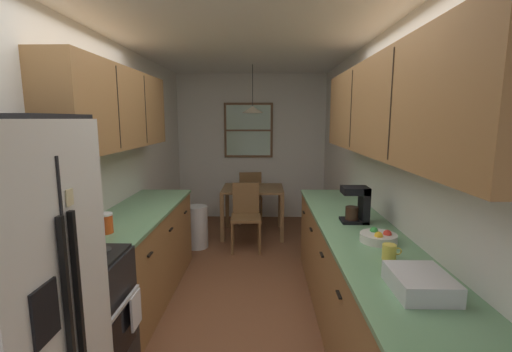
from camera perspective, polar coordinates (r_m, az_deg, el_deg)
ground_plane at (r=4.06m, az=-2.06°, el=-16.67°), size 12.00×12.00×0.00m
wall_left at (r=4.00m, az=-21.86°, el=1.41°), size 0.10×9.00×2.55m
wall_right at (r=3.85m, az=18.33°, el=1.32°), size 0.10×9.00×2.55m
wall_back at (r=6.32m, az=-0.73°, el=4.72°), size 4.40×0.10×2.55m
ceiling_slab at (r=3.74m, az=-2.31°, el=21.83°), size 4.40×9.00×0.08m
stove_range at (r=2.70m, az=-27.60°, el=-20.73°), size 0.66×0.60×1.10m
microwave_over_range at (r=2.43m, az=-32.02°, el=4.73°), size 0.39×0.64×0.32m
counter_left at (r=3.76m, az=-18.14°, el=-11.81°), size 0.64×1.96×0.90m
upper_cabinets_left at (r=3.53m, az=-21.75°, el=10.07°), size 0.33×2.04×0.73m
counter_right at (r=3.10m, az=16.41°, el=-16.46°), size 0.64×3.26×0.90m
upper_cabinets_right at (r=2.79m, az=20.83°, el=10.36°), size 0.33×2.94×0.72m
dining_table at (r=5.39m, az=-0.52°, el=-3.15°), size 0.92×0.77×0.74m
dining_chair_near at (r=4.85m, az=-1.64°, el=-5.99°), size 0.42×0.42×0.90m
dining_chair_far at (r=5.99m, az=-1.00°, el=-3.02°), size 0.45×0.45×0.90m
pendant_light at (r=5.26m, az=-0.54°, el=10.73°), size 0.33×0.33×0.69m
back_window at (r=6.23m, az=-1.23°, el=7.40°), size 0.85×0.05×0.95m
trash_bin at (r=4.99m, az=-9.51°, el=-8.13°), size 0.29×0.29×0.59m
storage_canister at (r=2.97m, az=-23.21°, el=-7.03°), size 0.11×0.11×0.16m
dish_towel at (r=2.67m, az=-18.89°, el=-19.83°), size 0.02×0.16×0.24m
coffee_maker at (r=3.12m, az=16.21°, el=-4.33°), size 0.22×0.18×0.31m
mug_by_coffeemaker at (r=2.41m, az=20.80°, el=-11.42°), size 0.12×0.09×0.10m
fruit_bowl at (r=2.71m, az=19.24°, el=-9.30°), size 0.26×0.26×0.09m
dish_rack at (r=2.05m, az=25.04°, el=-15.38°), size 0.28×0.34×0.10m
table_serving_bowl at (r=5.34m, az=-1.30°, el=-1.62°), size 0.21×0.21×0.06m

